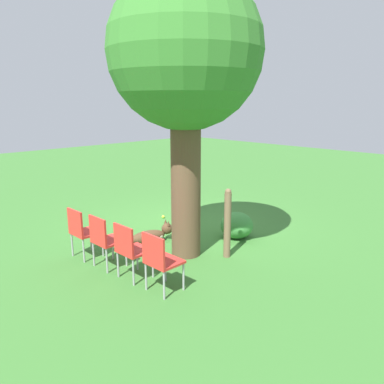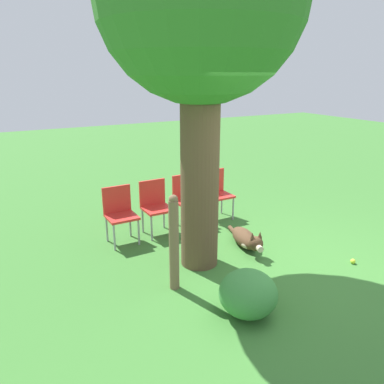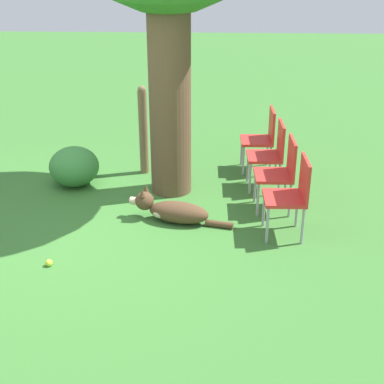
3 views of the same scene
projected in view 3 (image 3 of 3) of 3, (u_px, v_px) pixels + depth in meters
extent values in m
plane|color=#38702D|center=(100.00, 221.00, 5.98)|extent=(30.00, 30.00, 0.00)
cylinder|color=brown|center=(170.00, 86.00, 6.21)|extent=(0.50, 0.50, 2.66)
ellipsoid|color=#513823|center=(179.00, 212.00, 5.91)|extent=(0.73, 0.44, 0.24)
ellipsoid|color=#C6B293|center=(163.00, 211.00, 5.96)|extent=(0.29, 0.29, 0.14)
sphere|color=#513823|center=(145.00, 201.00, 5.97)|extent=(0.25, 0.25, 0.21)
cylinder|color=#C6B293|center=(135.00, 201.00, 6.01)|extent=(0.11, 0.11, 0.09)
cone|color=#513823|center=(142.00, 193.00, 5.87)|extent=(0.07, 0.07, 0.09)
cone|color=#513823|center=(146.00, 188.00, 5.97)|extent=(0.07, 0.07, 0.09)
cylinder|color=#513823|center=(219.00, 224.00, 5.83)|extent=(0.31, 0.14, 0.07)
cylinder|color=brown|center=(143.00, 133.00, 7.06)|extent=(0.12, 0.12, 1.12)
sphere|color=brown|center=(142.00, 90.00, 6.82)|extent=(0.11, 0.11, 0.11)
cube|color=red|center=(284.00, 198.00, 5.52)|extent=(0.43, 0.45, 0.04)
cube|color=red|center=(305.00, 178.00, 5.42)|extent=(0.04, 0.44, 0.42)
cylinder|color=#99999E|center=(267.00, 226.00, 5.44)|extent=(0.03, 0.03, 0.41)
cylinder|color=#99999E|center=(264.00, 209.00, 5.79)|extent=(0.03, 0.03, 0.41)
cylinder|color=#99999E|center=(303.00, 226.00, 5.44)|extent=(0.03, 0.03, 0.41)
cylinder|color=#99999E|center=(297.00, 210.00, 5.78)|extent=(0.03, 0.03, 0.41)
cube|color=red|center=(273.00, 175.00, 6.08)|extent=(0.43, 0.45, 0.04)
cube|color=red|center=(292.00, 157.00, 5.98)|extent=(0.04, 0.44, 0.42)
cylinder|color=#99999E|center=(258.00, 200.00, 6.00)|extent=(0.03, 0.03, 0.41)
cylinder|color=#99999E|center=(255.00, 186.00, 6.35)|extent=(0.03, 0.03, 0.41)
cylinder|color=#99999E|center=(290.00, 200.00, 5.99)|extent=(0.03, 0.03, 0.41)
cylinder|color=#99999E|center=(285.00, 187.00, 6.34)|extent=(0.03, 0.03, 0.41)
cube|color=red|center=(264.00, 157.00, 6.63)|extent=(0.43, 0.45, 0.04)
cube|color=red|center=(281.00, 139.00, 6.54)|extent=(0.04, 0.44, 0.42)
cylinder|color=#99999E|center=(250.00, 179.00, 6.56)|extent=(0.03, 0.03, 0.41)
cylinder|color=#99999E|center=(248.00, 167.00, 6.90)|extent=(0.03, 0.03, 0.41)
cylinder|color=#99999E|center=(279.00, 179.00, 6.55)|extent=(0.03, 0.03, 0.41)
cylinder|color=#99999E|center=(276.00, 168.00, 6.89)|extent=(0.03, 0.03, 0.41)
cube|color=red|center=(256.00, 141.00, 7.19)|extent=(0.43, 0.45, 0.04)
cube|color=red|center=(272.00, 125.00, 7.09)|extent=(0.04, 0.44, 0.42)
cylinder|color=#99999E|center=(243.00, 161.00, 7.11)|extent=(0.03, 0.03, 0.41)
cylinder|color=#99999E|center=(242.00, 151.00, 7.46)|extent=(0.03, 0.03, 0.41)
cylinder|color=#99999E|center=(270.00, 161.00, 7.10)|extent=(0.03, 0.03, 0.41)
cylinder|color=#99999E|center=(267.00, 151.00, 7.45)|extent=(0.03, 0.03, 0.41)
sphere|color=#CCE033|center=(49.00, 263.00, 5.11)|extent=(0.07, 0.07, 0.07)
ellipsoid|color=#3D843D|center=(74.00, 166.00, 6.80)|extent=(0.63, 0.63, 0.50)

